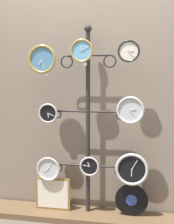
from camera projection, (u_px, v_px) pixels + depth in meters
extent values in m
cube|color=gray|center=(91.00, 83.00, 3.31)|extent=(4.40, 0.04, 2.80)
cube|color=brown|center=(87.00, 216.00, 3.23)|extent=(2.20, 0.36, 0.06)
cylinder|color=#282623|center=(88.00, 215.00, 3.29)|extent=(0.39, 0.39, 0.02)
cylinder|color=#282623|center=(88.00, 126.00, 3.20)|extent=(0.04, 0.04, 1.89)
sphere|color=#282623|center=(88.00, 28.00, 3.10)|extent=(0.08, 0.08, 0.08)
cylinder|color=#282623|center=(77.00, 56.00, 3.15)|extent=(0.22, 0.02, 0.02)
torus|color=#282623|center=(67.00, 62.00, 3.18)|extent=(0.13, 0.02, 0.13)
cylinder|color=#282623|center=(99.00, 55.00, 3.10)|extent=(0.22, 0.02, 0.02)
torus|color=#282623|center=(110.00, 61.00, 3.09)|extent=(0.13, 0.02, 0.13)
cylinder|color=#282623|center=(73.00, 111.00, 3.21)|extent=(0.33, 0.02, 0.02)
torus|color=#282623|center=(57.00, 114.00, 3.25)|extent=(0.09, 0.02, 0.09)
cylinder|color=#282623|center=(104.00, 112.00, 3.15)|extent=(0.33, 0.02, 0.02)
torus|color=#282623|center=(120.00, 116.00, 3.12)|extent=(0.09, 0.02, 0.09)
cylinder|color=#282623|center=(73.00, 165.00, 3.27)|extent=(0.32, 0.02, 0.02)
torus|color=#282623|center=(58.00, 168.00, 3.31)|extent=(0.10, 0.02, 0.10)
cylinder|color=#282623|center=(103.00, 166.00, 3.21)|extent=(0.32, 0.02, 0.02)
torus|color=#282623|center=(119.00, 171.00, 3.18)|extent=(0.10, 0.02, 0.10)
cylinder|color=#4C84B2|center=(42.00, 59.00, 3.12)|extent=(0.26, 0.02, 0.26)
torus|color=#A58438|center=(42.00, 59.00, 3.10)|extent=(0.29, 0.03, 0.29)
cylinder|color=#A58438|center=(42.00, 59.00, 3.10)|extent=(0.02, 0.01, 0.02)
cube|color=silver|center=(41.00, 62.00, 3.11)|extent=(0.04, 0.00, 0.06)
cube|color=silver|center=(43.00, 64.00, 3.10)|extent=(0.03, 0.00, 0.10)
cylinder|color=#60A8DB|center=(82.00, 51.00, 3.05)|extent=(0.21, 0.02, 0.21)
torus|color=#A58438|center=(82.00, 51.00, 3.03)|extent=(0.23, 0.02, 0.23)
cylinder|color=#A58438|center=(82.00, 51.00, 3.03)|extent=(0.01, 0.01, 0.01)
cube|color=silver|center=(82.00, 48.00, 3.03)|extent=(0.01, 0.00, 0.05)
cube|color=silver|center=(85.00, 48.00, 3.02)|extent=(0.07, 0.00, 0.05)
cylinder|color=silver|center=(129.00, 51.00, 2.97)|extent=(0.19, 0.02, 0.19)
torus|color=#262628|center=(129.00, 51.00, 2.95)|extent=(0.21, 0.02, 0.21)
cylinder|color=#262628|center=(129.00, 51.00, 2.95)|extent=(0.01, 0.01, 0.01)
cube|color=silver|center=(131.00, 51.00, 2.95)|extent=(0.05, 0.00, 0.01)
cube|color=silver|center=(131.00, 54.00, 2.95)|extent=(0.06, 0.00, 0.06)
cylinder|color=black|center=(48.00, 113.00, 3.19)|extent=(0.18, 0.02, 0.18)
torus|color=silver|center=(48.00, 113.00, 3.17)|extent=(0.20, 0.02, 0.20)
cylinder|color=silver|center=(48.00, 113.00, 3.17)|extent=(0.01, 0.01, 0.01)
cube|color=silver|center=(48.00, 115.00, 3.18)|extent=(0.02, 0.00, 0.05)
cube|color=silver|center=(51.00, 115.00, 3.17)|extent=(0.07, 0.00, 0.03)
cylinder|color=silver|center=(130.00, 110.00, 2.99)|extent=(0.24, 0.02, 0.24)
torus|color=silver|center=(130.00, 110.00, 2.97)|extent=(0.27, 0.02, 0.27)
cylinder|color=silver|center=(130.00, 110.00, 2.97)|extent=(0.01, 0.01, 0.01)
cube|color=silver|center=(133.00, 110.00, 2.97)|extent=(0.06, 0.00, 0.02)
cube|color=silver|center=(133.00, 114.00, 2.97)|extent=(0.07, 0.00, 0.08)
cylinder|color=silver|center=(49.00, 169.00, 3.25)|extent=(0.23, 0.02, 0.23)
torus|color=silver|center=(48.00, 169.00, 3.24)|extent=(0.25, 0.02, 0.25)
cylinder|color=silver|center=(48.00, 169.00, 3.24)|extent=(0.01, 0.01, 0.01)
cube|color=silver|center=(46.00, 170.00, 3.25)|extent=(0.05, 0.00, 0.04)
cube|color=silver|center=(50.00, 165.00, 3.23)|extent=(0.05, 0.00, 0.08)
cylinder|color=black|center=(90.00, 166.00, 3.17)|extent=(0.18, 0.02, 0.18)
torus|color=silver|center=(89.00, 166.00, 3.15)|extent=(0.20, 0.02, 0.20)
cylinder|color=silver|center=(89.00, 166.00, 3.15)|extent=(0.01, 0.01, 0.01)
cube|color=silver|center=(89.00, 164.00, 3.15)|extent=(0.02, 0.00, 0.04)
cube|color=silver|center=(86.00, 166.00, 3.16)|extent=(0.07, 0.00, 0.02)
cylinder|color=black|center=(132.00, 169.00, 3.06)|extent=(0.30, 0.02, 0.30)
torus|color=silver|center=(132.00, 170.00, 3.04)|extent=(0.32, 0.03, 0.32)
cylinder|color=silver|center=(132.00, 169.00, 3.05)|extent=(0.02, 0.01, 0.02)
cube|color=silver|center=(132.00, 173.00, 3.05)|extent=(0.01, 0.00, 0.07)
cube|color=silver|center=(135.00, 165.00, 3.03)|extent=(0.06, 0.00, 0.10)
cylinder|color=black|center=(131.00, 200.00, 3.15)|extent=(0.33, 0.01, 0.33)
cylinder|color=#334FB2|center=(131.00, 200.00, 3.14)|extent=(0.11, 0.00, 0.11)
cube|color=olive|center=(53.00, 194.00, 3.31)|extent=(0.37, 0.02, 0.34)
cube|color=white|center=(53.00, 194.00, 3.30)|extent=(0.33, 0.00, 0.30)
cube|color=white|center=(46.00, 75.00, 3.11)|extent=(0.04, 0.00, 0.03)
cube|color=white|center=(85.00, 64.00, 3.04)|extent=(0.04, 0.00, 0.03)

